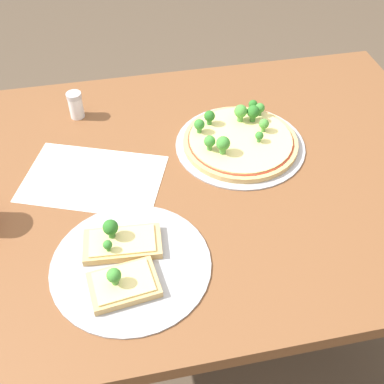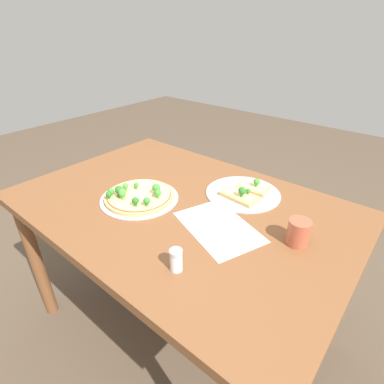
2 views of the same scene
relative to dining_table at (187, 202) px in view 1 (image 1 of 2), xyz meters
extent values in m
plane|color=brown|center=(0.00, 0.00, -0.66)|extent=(8.00, 8.00, 0.00)
cube|color=brown|center=(0.00, 0.00, 0.07)|extent=(1.35, 0.92, 0.04)
cylinder|color=brown|center=(0.62, 0.40, -0.31)|extent=(0.06, 0.06, 0.72)
cylinder|color=#A3A3A8|center=(0.15, 0.08, 0.09)|extent=(0.33, 0.33, 0.00)
cylinder|color=tan|center=(0.15, 0.08, 0.10)|extent=(0.29, 0.29, 0.01)
cylinder|color=#B73823|center=(0.15, 0.08, 0.11)|extent=(0.26, 0.26, 0.00)
cylinder|color=#EFD684|center=(0.15, 0.08, 0.11)|extent=(0.26, 0.26, 0.00)
sphere|color=#286B23|center=(0.21, 0.19, 0.13)|extent=(0.02, 0.02, 0.02)
cylinder|color=#37742D|center=(0.21, 0.19, 0.12)|extent=(0.01, 0.01, 0.01)
sphere|color=#479338|center=(0.22, 0.10, 0.13)|extent=(0.03, 0.03, 0.03)
cylinder|color=#51973E|center=(0.22, 0.10, 0.12)|extent=(0.01, 0.01, 0.01)
sphere|color=#3D8933|center=(0.23, 0.17, 0.14)|extent=(0.03, 0.03, 0.03)
cylinder|color=#488E3A|center=(0.23, 0.17, 0.12)|extent=(0.01, 0.01, 0.01)
sphere|color=#3D8933|center=(0.09, 0.04, 0.14)|extent=(0.03, 0.03, 0.03)
cylinder|color=#488E3A|center=(0.09, 0.04, 0.12)|extent=(0.02, 0.02, 0.02)
sphere|color=#286B23|center=(0.09, 0.15, 0.14)|extent=(0.03, 0.03, 0.03)
cylinder|color=#37742D|center=(0.09, 0.15, 0.12)|extent=(0.01, 0.01, 0.01)
sphere|color=#3D8933|center=(0.07, 0.06, 0.14)|extent=(0.03, 0.03, 0.03)
cylinder|color=#488E3A|center=(0.07, 0.06, 0.12)|extent=(0.01, 0.01, 0.01)
sphere|color=#286B23|center=(0.20, 0.14, 0.14)|extent=(0.03, 0.03, 0.03)
cylinder|color=#37742D|center=(0.20, 0.14, 0.12)|extent=(0.01, 0.01, 0.01)
sphere|color=#337A2D|center=(0.06, 0.13, 0.14)|extent=(0.03, 0.03, 0.03)
cylinder|color=#3F8136|center=(0.06, 0.13, 0.12)|extent=(0.01, 0.01, 0.01)
sphere|color=#337A2D|center=(0.19, 0.06, 0.13)|extent=(0.02, 0.02, 0.02)
cylinder|color=#3F8136|center=(0.19, 0.06, 0.12)|extent=(0.01, 0.01, 0.01)
sphere|color=#479338|center=(0.17, 0.15, 0.14)|extent=(0.03, 0.03, 0.03)
cylinder|color=#51973E|center=(0.17, 0.15, 0.12)|extent=(0.02, 0.02, 0.02)
cylinder|color=#A3A3A8|center=(-0.16, -0.23, 0.09)|extent=(0.32, 0.32, 0.00)
cube|color=tan|center=(-0.18, -0.28, 0.10)|extent=(0.14, 0.10, 0.02)
cube|color=#EFD684|center=(-0.18, -0.28, 0.11)|extent=(0.12, 0.09, 0.00)
sphere|color=#3D8933|center=(-0.19, -0.28, 0.14)|extent=(0.03, 0.03, 0.03)
cylinder|color=#488E3A|center=(-0.19, -0.28, 0.12)|extent=(0.01, 0.01, 0.01)
cube|color=tan|center=(-0.17, -0.18, 0.10)|extent=(0.16, 0.09, 0.02)
cube|color=#EFD684|center=(-0.17, -0.18, 0.11)|extent=(0.14, 0.08, 0.00)
sphere|color=#286B23|center=(-0.19, -0.17, 0.14)|extent=(0.03, 0.03, 0.03)
cylinder|color=#37742D|center=(-0.19, -0.17, 0.12)|extent=(0.01, 0.01, 0.01)
sphere|color=#337A2D|center=(-0.20, -0.20, 0.13)|extent=(0.02, 0.02, 0.02)
cylinder|color=#3F8136|center=(-0.20, -0.20, 0.12)|extent=(0.01, 0.01, 0.01)
cylinder|color=silver|center=(-0.24, 0.29, 0.12)|extent=(0.04, 0.04, 0.06)
cylinder|color=#B2B2B7|center=(-0.24, 0.29, 0.16)|extent=(0.04, 0.04, 0.01)
cube|color=white|center=(-0.22, 0.03, 0.09)|extent=(0.37, 0.31, 0.00)
camera|label=1|loc=(-0.15, -0.81, 0.87)|focal=45.00mm
camera|label=2|loc=(-0.70, 0.77, 0.73)|focal=28.00mm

